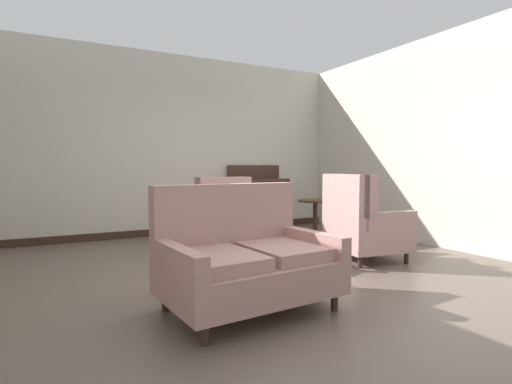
% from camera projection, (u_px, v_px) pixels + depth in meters
% --- Properties ---
extents(ground, '(8.69, 8.69, 0.00)m').
position_uv_depth(ground, '(265.00, 276.00, 4.23)').
color(ground, brown).
extents(wall_back, '(6.25, 0.08, 3.10)m').
position_uv_depth(wall_back, '(178.00, 145.00, 6.87)').
color(wall_back, beige).
rests_on(wall_back, ground).
extents(wall_right, '(0.08, 4.35, 3.10)m').
position_uv_depth(wall_right, '(401.00, 144.00, 6.38)').
color(wall_right, beige).
rests_on(wall_right, ground).
extents(baseboard_back, '(6.09, 0.03, 0.12)m').
position_uv_depth(baseboard_back, '(180.00, 231.00, 6.91)').
color(baseboard_back, '#382319').
rests_on(baseboard_back, ground).
extents(coffee_table, '(0.80, 0.80, 0.53)m').
position_uv_depth(coffee_table, '(257.00, 231.00, 4.64)').
color(coffee_table, '#382319').
rests_on(coffee_table, ground).
extents(porcelain_vase, '(0.14, 0.14, 0.38)m').
position_uv_depth(porcelain_vase, '(264.00, 208.00, 4.60)').
color(porcelain_vase, brown).
rests_on(porcelain_vase, coffee_table).
extents(settee, '(1.43, 1.01, 1.02)m').
position_uv_depth(settee, '(246.00, 260.00, 3.25)').
color(settee, tan).
rests_on(settee, ground).
extents(armchair_far_left, '(0.75, 0.91, 1.04)m').
position_uv_depth(armchair_far_left, '(218.00, 219.00, 5.59)').
color(armchair_far_left, tan).
rests_on(armchair_far_left, ground).
extents(armchair_beside_settee, '(0.93, 0.95, 1.08)m').
position_uv_depth(armchair_beside_settee, '(361.00, 224.00, 4.95)').
color(armchair_beside_settee, tan).
rests_on(armchair_beside_settee, ground).
extents(side_table, '(0.52, 0.52, 0.68)m').
position_uv_depth(side_table, '(315.00, 218.00, 5.93)').
color(side_table, '#382319').
rests_on(side_table, ground).
extents(sideboard, '(1.09, 0.43, 1.21)m').
position_uv_depth(sideboard, '(259.00, 201.00, 7.35)').
color(sideboard, '#382319').
rests_on(sideboard, ground).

